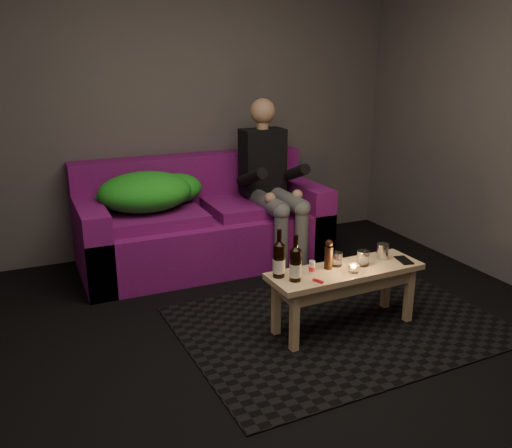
# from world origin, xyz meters

# --- Properties ---
(floor) EXTENTS (4.50, 4.50, 0.00)m
(floor) POSITION_xyz_m (0.00, 0.00, 0.00)
(floor) COLOR black
(floor) RESTS_ON ground
(room) EXTENTS (4.50, 4.50, 4.50)m
(room) POSITION_xyz_m (0.00, 0.47, 1.64)
(room) COLOR silver
(room) RESTS_ON ground
(rug) EXTENTS (2.06, 1.53, 0.01)m
(rug) POSITION_xyz_m (0.45, 0.37, 0.00)
(rug) COLOR black
(rug) RESTS_ON floor
(sofa) EXTENTS (2.01, 0.90, 0.86)m
(sofa) POSITION_xyz_m (0.01, 1.82, 0.31)
(sofa) COLOR #670E69
(sofa) RESTS_ON floor
(green_blanket) EXTENTS (0.88, 0.60, 0.30)m
(green_blanket) POSITION_xyz_m (-0.41, 1.81, 0.65)
(green_blanket) COLOR #20921A
(green_blanket) RESTS_ON sofa
(person) EXTENTS (0.36, 0.83, 1.34)m
(person) POSITION_xyz_m (0.57, 1.66, 0.69)
(person) COLOR black
(person) RESTS_ON sofa
(coffee_table) EXTENTS (1.01, 0.35, 0.41)m
(coffee_table) POSITION_xyz_m (0.45, 0.32, 0.34)
(coffee_table) COLOR #DBBB80
(coffee_table) RESTS_ON rug
(beer_bottle_a) EXTENTS (0.08, 0.08, 0.30)m
(beer_bottle_a) POSITION_xyz_m (0.01, 0.37, 0.52)
(beer_bottle_a) COLOR black
(beer_bottle_a) RESTS_ON coffee_table
(beer_bottle_b) EXTENTS (0.07, 0.07, 0.28)m
(beer_bottle_b) POSITION_xyz_m (0.08, 0.28, 0.51)
(beer_bottle_b) COLOR black
(beer_bottle_b) RESTS_ON coffee_table
(salt_shaker) EXTENTS (0.04, 0.04, 0.08)m
(salt_shaker) POSITION_xyz_m (0.22, 0.34, 0.45)
(salt_shaker) COLOR silver
(salt_shaker) RESTS_ON coffee_table
(pepper_mill) EXTENTS (0.06, 0.06, 0.14)m
(pepper_mill) POSITION_xyz_m (0.35, 0.36, 0.48)
(pepper_mill) COLOR black
(pepper_mill) RESTS_ON coffee_table
(tumbler_back) EXTENTS (0.09, 0.09, 0.09)m
(tumbler_back) POSITION_xyz_m (0.42, 0.39, 0.45)
(tumbler_back) COLOR white
(tumbler_back) RESTS_ON coffee_table
(tealight) EXTENTS (0.07, 0.07, 0.05)m
(tealight) POSITION_xyz_m (0.46, 0.25, 0.44)
(tealight) COLOR white
(tealight) RESTS_ON coffee_table
(tumbler_front) EXTENTS (0.09, 0.09, 0.10)m
(tumbler_front) POSITION_xyz_m (0.58, 0.32, 0.46)
(tumbler_front) COLOR white
(tumbler_front) RESTS_ON coffee_table
(steel_cup) EXTENTS (0.09, 0.09, 0.10)m
(steel_cup) POSITION_xyz_m (0.76, 0.37, 0.46)
(steel_cup) COLOR silver
(steel_cup) RESTS_ON coffee_table
(smartphone) EXTENTS (0.10, 0.16, 0.01)m
(smartphone) POSITION_xyz_m (0.87, 0.28, 0.41)
(smartphone) COLOR black
(smartphone) RESTS_ON coffee_table
(red_lighter) EXTENTS (0.04, 0.07, 0.01)m
(red_lighter) POSITION_xyz_m (0.19, 0.21, 0.42)
(red_lighter) COLOR #BA0B16
(red_lighter) RESTS_ON coffee_table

